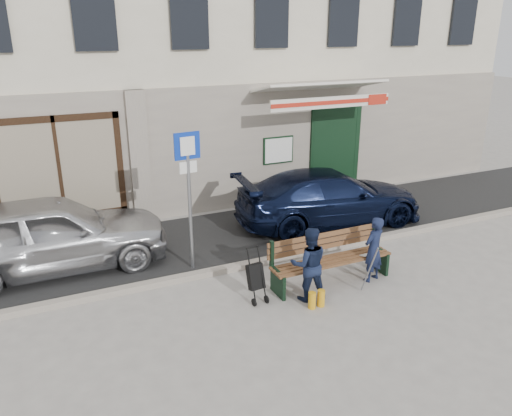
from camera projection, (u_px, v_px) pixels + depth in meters
ground at (287, 301)px, 8.75m from camera, size 80.00×80.00×0.00m
asphalt_lane at (223, 238)px, 11.40m from camera, size 60.00×3.20×0.01m
curb at (252, 264)px, 10.01m from camera, size 60.00×0.18×0.12m
building at (152, 11)px, 14.29m from camera, size 20.00×8.27×10.00m
car_silver at (51, 234)px, 9.68m from camera, size 4.46×1.85×1.51m
car_navy at (329, 197)px, 12.06m from camera, size 4.76×2.37×1.33m
parking_sign at (189, 179)px, 9.36m from camera, size 0.51×0.10×2.74m
bench at (329, 260)px, 9.25m from camera, size 2.40×1.17×0.98m
man at (373, 249)px, 9.29m from camera, size 0.53×0.43×1.27m
woman at (309, 264)px, 8.62m from camera, size 0.78×0.69×1.35m
stroller at (256, 278)px, 8.67m from camera, size 0.30×0.42×0.97m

